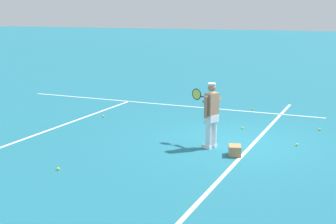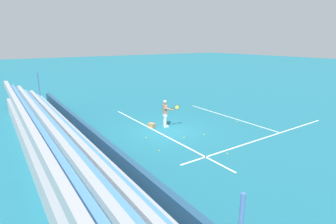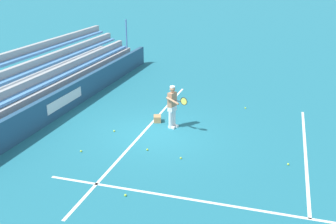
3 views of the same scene
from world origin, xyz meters
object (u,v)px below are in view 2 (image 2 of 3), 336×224
at_px(tennis_ball_stray_back, 159,151).
at_px(tennis_ball_on_baseline, 171,110).
at_px(tennis_ball_far_right, 146,138).
at_px(tennis_ball_toward_net, 227,154).
at_px(tennis_ball_far_left, 237,122).
at_px(ball_box_cardboard, 152,125).
at_px(tennis_ball_near_player, 204,135).
at_px(tennis_ball_midcourt, 184,137).
at_px(tennis_player, 165,113).

xyz_separation_m(tennis_ball_stray_back, tennis_ball_on_baseline, (-6.15, 5.00, 0.00)).
distance_m(tennis_ball_stray_back, tennis_ball_on_baseline, 7.92).
relative_size(tennis_ball_far_right, tennis_ball_toward_net, 1.00).
relative_size(tennis_ball_far_left, tennis_ball_toward_net, 1.00).
height_order(tennis_ball_far_left, tennis_ball_toward_net, same).
bearing_deg(ball_box_cardboard, tennis_ball_near_player, 31.09).
distance_m(tennis_ball_midcourt, tennis_ball_toward_net, 2.97).
xyz_separation_m(ball_box_cardboard, tennis_ball_toward_net, (5.65, 0.90, -0.10)).
distance_m(tennis_ball_stray_back, tennis_ball_near_player, 3.50).
distance_m(tennis_ball_near_player, tennis_ball_toward_net, 2.80).
xyz_separation_m(tennis_ball_far_left, tennis_ball_near_player, (0.58, -3.45, 0.00)).
height_order(tennis_ball_midcourt, tennis_ball_on_baseline, same).
distance_m(tennis_ball_on_baseline, tennis_ball_toward_net, 8.66).
xyz_separation_m(ball_box_cardboard, tennis_ball_midcourt, (2.71, 0.52, -0.10)).
distance_m(ball_box_cardboard, tennis_ball_stray_back, 3.86).
distance_m(tennis_player, tennis_ball_far_left, 4.99).
distance_m(tennis_ball_stray_back, tennis_ball_far_left, 7.00).
bearing_deg(tennis_ball_on_baseline, tennis_ball_toward_net, -16.35).
bearing_deg(tennis_ball_on_baseline, tennis_ball_stray_back, -39.10).
bearing_deg(tennis_ball_stray_back, tennis_player, 141.58).
relative_size(ball_box_cardboard, tennis_ball_far_left, 6.06).
xyz_separation_m(tennis_player, tennis_ball_far_right, (1.09, -2.06, -0.86)).
distance_m(tennis_player, tennis_ball_midcourt, 2.46).
relative_size(tennis_ball_midcourt, tennis_ball_on_baseline, 1.00).
relative_size(tennis_ball_stray_back, tennis_ball_toward_net, 1.00).
bearing_deg(tennis_ball_near_player, tennis_ball_midcourt, -102.63).
xyz_separation_m(tennis_ball_far_left, tennis_ball_far_right, (-0.92, -6.55, 0.00)).
height_order(tennis_ball_stray_back, tennis_ball_far_right, same).
bearing_deg(ball_box_cardboard, tennis_ball_on_baseline, 128.56).
relative_size(tennis_player, tennis_ball_far_left, 25.98).
bearing_deg(tennis_ball_toward_net, tennis_ball_far_left, 126.52).
bearing_deg(tennis_ball_midcourt, tennis_player, 173.49).
bearing_deg(tennis_ball_far_left, tennis_ball_stray_back, -81.27).
xyz_separation_m(tennis_ball_stray_back, tennis_ball_far_right, (-1.98, 0.37, 0.00)).
bearing_deg(tennis_ball_far_left, tennis_player, -114.07).
bearing_deg(tennis_ball_far_left, tennis_ball_toward_net, -53.48).
bearing_deg(tennis_player, tennis_ball_on_baseline, 140.23).
xyz_separation_m(tennis_ball_midcourt, tennis_ball_far_right, (-1.20, -1.80, 0.00)).
bearing_deg(tennis_ball_far_right, tennis_player, 117.83).
height_order(tennis_ball_stray_back, tennis_ball_on_baseline, same).
bearing_deg(tennis_ball_on_baseline, tennis_ball_midcourt, -27.75).
distance_m(tennis_ball_on_baseline, tennis_ball_near_player, 5.86).
relative_size(tennis_ball_stray_back, tennis_ball_near_player, 1.00).
bearing_deg(tennis_ball_near_player, tennis_ball_on_baseline, 164.84).
bearing_deg(tennis_ball_far_right, tennis_ball_toward_net, 27.81).
xyz_separation_m(tennis_player, tennis_ball_near_player, (2.58, 1.03, -0.86)).
bearing_deg(tennis_ball_near_player, tennis_ball_stray_back, -82.01).
distance_m(tennis_ball_far_right, tennis_ball_near_player, 3.43).
distance_m(tennis_player, tennis_ball_stray_back, 4.01).
distance_m(tennis_ball_far_left, tennis_ball_toward_net, 5.42).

